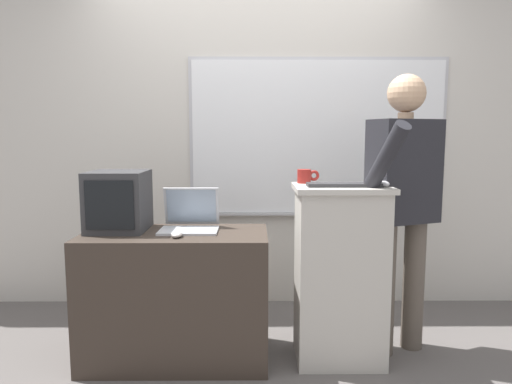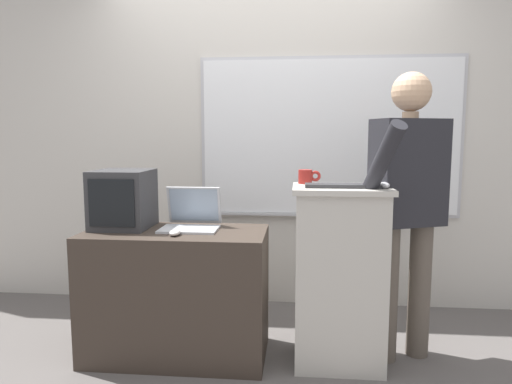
# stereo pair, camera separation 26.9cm
# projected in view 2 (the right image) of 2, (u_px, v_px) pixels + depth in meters

# --- Properties ---
(back_wall) EXTENTS (6.40, 0.17, 2.94)m
(back_wall) POSITION_uv_depth(u_px,v_px,m) (272.00, 117.00, 3.53)
(back_wall) COLOR beige
(back_wall) RESTS_ON ground_plane
(lectern_podium) EXTENTS (0.54, 0.41, 1.04)m
(lectern_podium) POSITION_uv_depth(u_px,v_px,m) (339.00, 276.00, 2.62)
(lectern_podium) COLOR #BCB7AD
(lectern_podium) RESTS_ON ground_plane
(side_desk) EXTENTS (1.07, 0.52, 0.76)m
(side_desk) POSITION_uv_depth(u_px,v_px,m) (177.00, 293.00, 2.73)
(side_desk) COLOR #382D26
(side_desk) RESTS_ON ground_plane
(person_presenter) EXTENTS (0.58, 0.64, 1.68)m
(person_presenter) POSITION_uv_depth(u_px,v_px,m) (407.00, 197.00, 2.62)
(person_presenter) COLOR brown
(person_presenter) RESTS_ON ground_plane
(laptop) EXTENTS (0.34, 0.30, 0.25)m
(laptop) POSITION_uv_depth(u_px,v_px,m) (192.00, 216.00, 2.76)
(laptop) COLOR #B7BABF
(laptop) RESTS_ON side_desk
(wireless_keyboard) EXTENTS (0.41, 0.12, 0.02)m
(wireless_keyboard) POSITION_uv_depth(u_px,v_px,m) (343.00, 186.00, 2.50)
(wireless_keyboard) COLOR #2D2D30
(wireless_keyboard) RESTS_ON lectern_podium
(computer_mouse_by_laptop) EXTENTS (0.06, 0.10, 0.03)m
(computer_mouse_by_laptop) POSITION_uv_depth(u_px,v_px,m) (175.00, 233.00, 2.56)
(computer_mouse_by_laptop) COLOR silver
(computer_mouse_by_laptop) RESTS_ON side_desk
(computer_mouse_by_keyboard) EXTENTS (0.06, 0.10, 0.03)m
(computer_mouse_by_keyboard) POSITION_uv_depth(u_px,v_px,m) (384.00, 185.00, 2.46)
(computer_mouse_by_keyboard) COLOR #BCBCC1
(computer_mouse_by_keyboard) RESTS_ON lectern_podium
(crt_monitor) EXTENTS (0.33, 0.35, 0.35)m
(crt_monitor) POSITION_uv_depth(u_px,v_px,m) (123.00, 199.00, 2.76)
(crt_monitor) COLOR #333335
(crt_monitor) RESTS_ON side_desk
(coffee_mug) EXTENTS (0.13, 0.08, 0.08)m
(coffee_mug) POSITION_uv_depth(u_px,v_px,m) (306.00, 177.00, 2.70)
(coffee_mug) COLOR maroon
(coffee_mug) RESTS_ON lectern_podium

